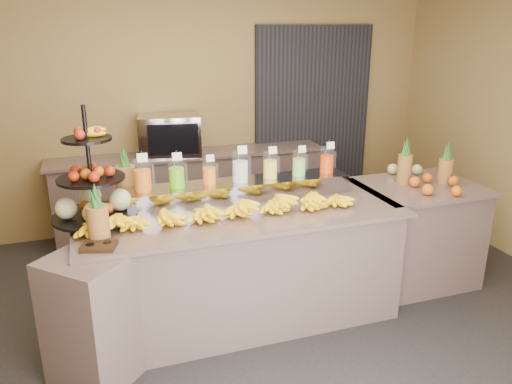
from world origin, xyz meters
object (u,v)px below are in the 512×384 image
condiment_caddy (99,246)px  oven_warmer (169,135)px  pitcher_tray (241,190)px  banana_heap (222,207)px  right_fruit_pile (430,177)px  fruit_stand (98,193)px

condiment_caddy → oven_warmer: size_ratio=0.32×
pitcher_tray → banana_heap: 0.44m
condiment_caddy → oven_warmer: 2.47m
pitcher_tray → oven_warmer: size_ratio=2.81×
right_fruit_pile → fruit_stand: bearing=178.4°
fruit_stand → right_fruit_pile: size_ratio=1.71×
banana_heap → oven_warmer: (-0.04, 2.03, 0.14)m
pitcher_tray → fruit_stand: 1.14m
pitcher_tray → oven_warmer: (-0.30, 1.67, 0.14)m
right_fruit_pile → condiment_caddy: bearing=-171.9°
fruit_stand → oven_warmer: (0.82, 1.83, 0.00)m
banana_heap → oven_warmer: bearing=91.2°
right_fruit_pile → oven_warmer: size_ratio=0.75×
banana_heap → pitcher_tray: bearing=54.5°
banana_heap → fruit_stand: fruit_stand is taller
oven_warmer → condiment_caddy: bearing=-102.3°
banana_heap → condiment_caddy: 0.93m
fruit_stand → oven_warmer: 2.00m
right_fruit_pile → banana_heap: bearing=-176.2°
right_fruit_pile → oven_warmer: (-1.98, 1.90, 0.14)m
fruit_stand → condiment_caddy: bearing=-93.5°
banana_heap → fruit_stand: 0.89m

